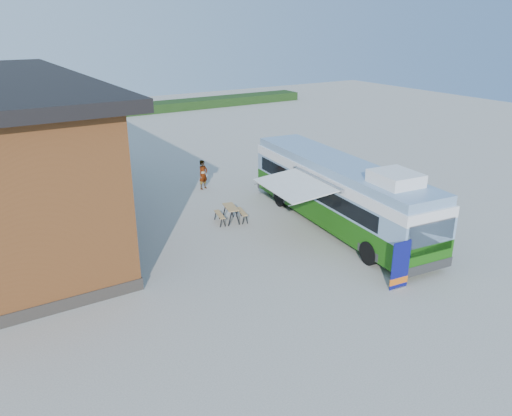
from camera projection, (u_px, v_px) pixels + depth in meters
ground at (278, 251)px, 23.00m from camera, size 100.00×100.00×0.00m
hedge at (149, 108)px, 56.93m from camera, size 40.00×3.00×1.00m
bus at (339, 191)px, 25.19m from camera, size 4.05×13.14×3.97m
awning at (298, 180)px, 23.58m from camera, size 3.00×4.38×0.52m
banner at (400, 269)px, 19.58m from camera, size 0.89×0.24×2.04m
picnic_table at (231, 210)px, 26.15m from camera, size 1.74×1.62×0.85m
person_a at (203, 175)px, 31.16m from camera, size 0.78×0.64×1.85m
person_b at (96, 197)px, 27.33m from camera, size 1.09×1.04×1.76m
slurry_tanker at (63, 157)px, 33.39m from camera, size 2.79×6.34×2.38m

